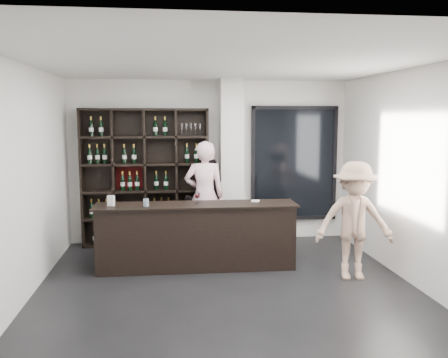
{
  "coord_description": "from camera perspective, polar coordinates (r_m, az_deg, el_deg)",
  "views": [
    {
      "loc": [
        -0.75,
        -5.77,
        2.25
      ],
      "look_at": [
        0.06,
        1.1,
        1.34
      ],
      "focal_mm": 38.0,
      "sensor_mm": 36.0,
      "label": 1
    }
  ],
  "objects": [
    {
      "name": "spit_cup",
      "position": [
        6.89,
        -9.36,
        -2.81
      ],
      "size": [
        0.08,
        0.08,
        0.11
      ],
      "primitive_type": "cylinder",
      "rotation": [
        0.0,
        0.0,
        0.02
      ],
      "color": "white",
      "rests_on": "tasting_counter"
    },
    {
      "name": "glass_panel",
      "position": [
        8.81,
        8.43,
        1.85
      ],
      "size": [
        1.6,
        0.08,
        2.1
      ],
      "color": "black",
      "rests_on": "floor"
    },
    {
      "name": "napkin_stack",
      "position": [
        7.2,
        3.79,
        -2.65
      ],
      "size": [
        0.15,
        0.15,
        0.02
      ],
      "primitive_type": "cube",
      "rotation": [
        0.0,
        0.0,
        -0.32
      ],
      "color": "white",
      "rests_on": "tasting_counter"
    },
    {
      "name": "wine_shelf",
      "position": [
        8.41,
        -9.41,
        0.2
      ],
      "size": [
        2.2,
        0.35,
        2.4
      ],
      "primitive_type": null,
      "color": "black",
      "rests_on": "floor"
    },
    {
      "name": "taster_pink",
      "position": [
        8.01,
        -2.36,
        -2.03
      ],
      "size": [
        0.69,
        0.47,
        1.86
      ],
      "primitive_type": "imported",
      "rotation": [
        0.0,
        0.0,
        3.1
      ],
      "color": "#FFCBD6",
      "rests_on": "floor"
    },
    {
      "name": "card_stand",
      "position": [
        7.02,
        -13.44,
        -2.55
      ],
      "size": [
        0.11,
        0.08,
        0.15
      ],
      "primitive_type": "cube",
      "rotation": [
        0.0,
        0.0,
        -0.33
      ],
      "color": "white",
      "rests_on": "tasting_counter"
    },
    {
      "name": "structural_column",
      "position": [
        8.35,
        0.86,
        1.97
      ],
      "size": [
        0.4,
        0.4,
        2.9
      ],
      "primitive_type": "cube",
      "color": "silver",
      "rests_on": "floor"
    },
    {
      "name": "taster_black",
      "position": [
        8.33,
        -2.16,
        -2.72
      ],
      "size": [
        0.84,
        0.7,
        1.56
      ],
      "primitive_type": "imported",
      "rotation": [
        0.0,
        0.0,
        3.3
      ],
      "color": "black",
      "rests_on": "floor"
    },
    {
      "name": "tasting_counter",
      "position": [
        7.1,
        -3.33,
        -6.88
      ],
      "size": [
        2.97,
        0.62,
        0.98
      ],
      "rotation": [
        0.0,
        0.0,
        -0.01
      ],
      "color": "black",
      "rests_on": "floor"
    },
    {
      "name": "wine_glass",
      "position": [
        6.99,
        -3.22,
        -2.17
      ],
      "size": [
        0.1,
        0.1,
        0.21
      ],
      "primitive_type": null,
      "rotation": [
        0.0,
        0.0,
        -0.2
      ],
      "color": "white",
      "rests_on": "tasting_counter"
    },
    {
      "name": "floor",
      "position": [
        6.24,
        0.64,
        -13.71
      ],
      "size": [
        5.0,
        5.5,
        0.01
      ],
      "primitive_type": "cube",
      "color": "black",
      "rests_on": "ground"
    },
    {
      "name": "customer",
      "position": [
        6.83,
        15.42,
        -4.86
      ],
      "size": [
        1.15,
        0.77,
        1.65
      ],
      "primitive_type": "imported",
      "rotation": [
        0.0,
        0.0,
        -0.16
      ],
      "color": "tan",
      "rests_on": "floor"
    }
  ]
}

